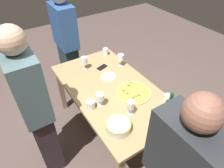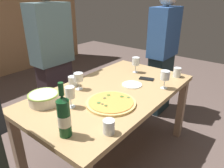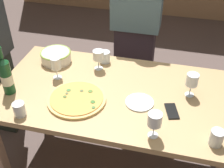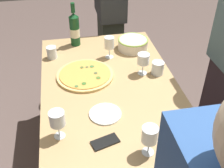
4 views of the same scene
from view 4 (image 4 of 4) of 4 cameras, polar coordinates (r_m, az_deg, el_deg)
name	(u,v)px [view 4 (image 4 of 4)]	position (r m, az deg, el deg)	size (l,w,h in m)	color
ground_plane	(112,165)	(2.35, 0.00, -16.14)	(8.00, 8.00, 0.00)	brown
dining_table	(112,103)	(1.87, 0.00, -3.80)	(1.60, 0.90, 0.75)	tan
pizza	(85,75)	(1.95, -5.46, 1.83)	(0.39, 0.39, 0.03)	#E4BC6D
serving_bowl	(133,43)	(2.27, 4.25, 8.19)	(0.24, 0.24, 0.09)	silver
wine_bottle	(75,29)	(2.30, -7.58, 10.94)	(0.08, 0.08, 0.35)	#144721
wine_glass_near_pizza	(143,59)	(1.93, 6.35, 4.97)	(0.08, 0.08, 0.16)	white
wine_glass_by_bottle	(57,120)	(1.47, -11.02, -7.10)	(0.08, 0.08, 0.17)	white
wine_glass_far_left	(109,43)	(2.11, -0.55, 8.25)	(0.07, 0.07, 0.17)	white
wine_glass_far_right	(150,136)	(1.38, 7.62, -10.34)	(0.08, 0.08, 0.17)	white
cup_ceramic	(52,53)	(2.19, -12.08, 6.25)	(0.07, 0.07, 0.09)	white
cup_spare	(158,68)	(1.98, 9.22, 3.22)	(0.09, 0.09, 0.09)	white
side_plate	(105,114)	(1.64, -1.37, -6.05)	(0.19, 0.19, 0.01)	white
cell_phone	(105,142)	(1.49, -1.39, -11.62)	(0.07, 0.14, 0.01)	black
person_guest_left	(110,13)	(2.79, -0.42, 14.12)	(0.45, 0.24, 1.61)	#2D342A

